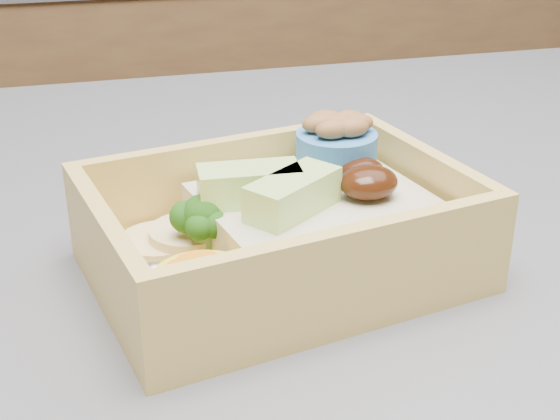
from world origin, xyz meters
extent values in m
cube|color=brown|center=(0.00, 1.20, 0.45)|extent=(3.20, 0.60, 0.90)
cube|color=#323236|center=(0.00, -0.10, 0.90)|extent=(1.24, 0.84, 0.04)
cube|color=#D5B258|center=(-0.13, -0.10, 0.92)|extent=(0.22, 0.18, 0.01)
cube|color=#D5B258|center=(-0.14, -0.04, 0.95)|extent=(0.20, 0.05, 0.05)
cube|color=#D5B258|center=(-0.11, -0.17, 0.95)|extent=(0.20, 0.05, 0.05)
cube|color=#D5B258|center=(-0.03, -0.08, 0.95)|extent=(0.03, 0.13, 0.05)
cube|color=#D5B258|center=(-0.22, -0.12, 0.95)|extent=(0.03, 0.13, 0.05)
cube|color=#9B906D|center=(-0.10, -0.10, 0.94)|extent=(0.14, 0.13, 0.03)
ellipsoid|color=black|center=(-0.07, -0.10, 0.97)|extent=(0.04, 0.03, 0.02)
ellipsoid|color=black|center=(-0.07, -0.08, 0.97)|extent=(0.03, 0.03, 0.01)
cube|color=#B8E879|center=(-0.12, -0.11, 0.97)|extent=(0.06, 0.05, 0.02)
cube|color=#B8E879|center=(-0.14, -0.09, 0.97)|extent=(0.06, 0.03, 0.02)
cylinder|color=#69944F|center=(-0.17, -0.09, 0.94)|extent=(0.01, 0.01, 0.02)
sphere|color=#1F5112|center=(-0.17, -0.09, 0.96)|extent=(0.02, 0.02, 0.02)
sphere|color=#1F5112|center=(-0.16, -0.09, 0.96)|extent=(0.02, 0.02, 0.02)
sphere|color=#1F5112|center=(-0.18, -0.09, 0.96)|extent=(0.02, 0.02, 0.02)
sphere|color=#1F5112|center=(-0.16, -0.10, 0.95)|extent=(0.02, 0.02, 0.02)
sphere|color=#1F5112|center=(-0.17, -0.10, 0.95)|extent=(0.02, 0.02, 0.02)
sphere|color=#1F5112|center=(-0.17, -0.08, 0.95)|extent=(0.02, 0.02, 0.02)
cylinder|color=yellow|center=(-0.18, -0.15, 0.94)|extent=(0.05, 0.05, 0.02)
cylinder|color=orange|center=(-0.18, -0.14, 0.95)|extent=(0.03, 0.03, 0.00)
cylinder|color=orange|center=(-0.18, -0.15, 0.96)|extent=(0.03, 0.03, 0.00)
cylinder|color=tan|center=(-0.19, -0.08, 0.93)|extent=(0.04, 0.04, 0.01)
cylinder|color=tan|center=(-0.17, -0.08, 0.94)|extent=(0.04, 0.04, 0.01)
ellipsoid|color=white|center=(-0.16, -0.06, 0.94)|extent=(0.02, 0.02, 0.02)
ellipsoid|color=white|center=(-0.20, -0.13, 0.94)|extent=(0.02, 0.02, 0.02)
cylinder|color=#387BC1|center=(-0.08, -0.06, 0.97)|extent=(0.05, 0.05, 0.02)
ellipsoid|color=brown|center=(-0.08, -0.06, 0.99)|extent=(0.02, 0.02, 0.01)
ellipsoid|color=brown|center=(-0.07, -0.05, 0.99)|extent=(0.02, 0.02, 0.01)
ellipsoid|color=brown|center=(-0.09, -0.05, 0.99)|extent=(0.02, 0.02, 0.01)
ellipsoid|color=brown|center=(-0.07, -0.06, 0.99)|extent=(0.02, 0.02, 0.01)
ellipsoid|color=brown|center=(-0.08, -0.06, 0.99)|extent=(0.02, 0.02, 0.01)
ellipsoid|color=brown|center=(-0.07, -0.06, 0.99)|extent=(0.02, 0.02, 0.01)
ellipsoid|color=brown|center=(-0.08, -0.04, 0.99)|extent=(0.02, 0.02, 0.01)
camera|label=1|loc=(-0.23, -0.47, 1.14)|focal=50.00mm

